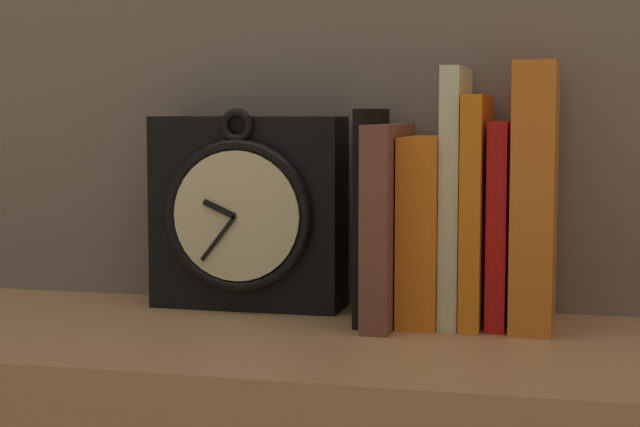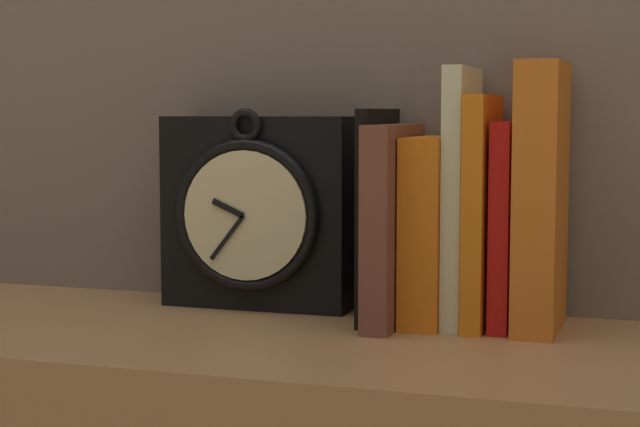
{
  "view_description": "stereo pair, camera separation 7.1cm",
  "coord_description": "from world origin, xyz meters",
  "px_view_note": "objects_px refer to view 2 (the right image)",
  "views": [
    {
      "loc": [
        0.24,
        -0.94,
        1.01
      ],
      "look_at": [
        0.0,
        0.0,
        0.92
      ],
      "focal_mm": 60.0,
      "sensor_mm": 36.0,
      "label": 1
    },
    {
      "loc": [
        0.31,
        -0.92,
        1.01
      ],
      "look_at": [
        0.0,
        0.0,
        0.92
      ],
      "focal_mm": 60.0,
      "sensor_mm": 36.0,
      "label": 2
    }
  ],
  "objects_px": {
    "book_slot0_black": "(378,215)",
    "book_slot4_orange": "(482,211)",
    "clock": "(258,212)",
    "book_slot6_orange": "(541,197)",
    "book_slot5_red": "(507,225)",
    "book_slot1_brown": "(393,224)",
    "book_slot3_cream": "(462,196)",
    "book_slot2_orange": "(431,230)"
  },
  "relations": [
    {
      "from": "book_slot2_orange",
      "to": "book_slot0_black",
      "type": "bearing_deg",
      "value": -179.48
    },
    {
      "from": "book_slot0_black",
      "to": "book_slot6_orange",
      "type": "relative_size",
      "value": 0.83
    },
    {
      "from": "book_slot5_red",
      "to": "book_slot2_orange",
      "type": "bearing_deg",
      "value": -175.85
    },
    {
      "from": "book_slot6_orange",
      "to": "book_slot1_brown",
      "type": "bearing_deg",
      "value": -174.37
    },
    {
      "from": "book_slot0_black",
      "to": "book_slot4_orange",
      "type": "distance_m",
      "value": 0.1
    },
    {
      "from": "book_slot3_cream",
      "to": "book_slot1_brown",
      "type": "bearing_deg",
      "value": -163.19
    },
    {
      "from": "clock",
      "to": "book_slot0_black",
      "type": "xyz_separation_m",
      "value": [
        0.14,
        -0.02,
        0.0
      ]
    },
    {
      "from": "clock",
      "to": "book_slot4_orange",
      "type": "relative_size",
      "value": 0.94
    },
    {
      "from": "book_slot2_orange",
      "to": "book_slot5_red",
      "type": "height_order",
      "value": "book_slot5_red"
    },
    {
      "from": "book_slot2_orange",
      "to": "book_slot6_orange",
      "type": "relative_size",
      "value": 0.72
    },
    {
      "from": "book_slot5_red",
      "to": "book_slot0_black",
      "type": "bearing_deg",
      "value": -177.38
    },
    {
      "from": "book_slot0_black",
      "to": "book_slot5_red",
      "type": "relative_size",
      "value": 1.06
    },
    {
      "from": "book_slot1_brown",
      "to": "book_slot3_cream",
      "type": "xyz_separation_m",
      "value": [
        0.06,
        0.02,
        0.03
      ]
    },
    {
      "from": "clock",
      "to": "book_slot6_orange",
      "type": "height_order",
      "value": "book_slot6_orange"
    },
    {
      "from": "book_slot3_cream",
      "to": "book_slot4_orange",
      "type": "height_order",
      "value": "book_slot3_cream"
    },
    {
      "from": "book_slot3_cream",
      "to": "book_slot5_red",
      "type": "distance_m",
      "value": 0.05
    },
    {
      "from": "book_slot0_black",
      "to": "book_slot5_red",
      "type": "bearing_deg",
      "value": 2.62
    },
    {
      "from": "book_slot1_brown",
      "to": "book_slot6_orange",
      "type": "xyz_separation_m",
      "value": [
        0.14,
        0.01,
        0.03
      ]
    },
    {
      "from": "book_slot1_brown",
      "to": "book_slot4_orange",
      "type": "height_order",
      "value": "book_slot4_orange"
    },
    {
      "from": "book_slot4_orange",
      "to": "book_slot5_red",
      "type": "height_order",
      "value": "book_slot4_orange"
    },
    {
      "from": "book_slot1_brown",
      "to": "book_slot2_orange",
      "type": "bearing_deg",
      "value": 22.86
    },
    {
      "from": "book_slot0_black",
      "to": "book_slot3_cream",
      "type": "distance_m",
      "value": 0.08
    },
    {
      "from": "book_slot5_red",
      "to": "book_slot6_orange",
      "type": "bearing_deg",
      "value": -10.2
    },
    {
      "from": "book_slot1_brown",
      "to": "book_slot3_cream",
      "type": "bearing_deg",
      "value": 16.81
    },
    {
      "from": "clock",
      "to": "book_slot4_orange",
      "type": "xyz_separation_m",
      "value": [
        0.24,
        -0.02,
        0.01
      ]
    },
    {
      "from": "book_slot2_orange",
      "to": "book_slot3_cream",
      "type": "height_order",
      "value": "book_slot3_cream"
    },
    {
      "from": "book_slot1_brown",
      "to": "book_slot5_red",
      "type": "bearing_deg",
      "value": 10.4
    },
    {
      "from": "book_slot2_orange",
      "to": "book_slot3_cream",
      "type": "distance_m",
      "value": 0.04
    },
    {
      "from": "clock",
      "to": "book_slot2_orange",
      "type": "relative_size",
      "value": 1.15
    },
    {
      "from": "book_slot5_red",
      "to": "book_slot1_brown",
      "type": "bearing_deg",
      "value": -169.6
    },
    {
      "from": "book_slot1_brown",
      "to": "book_slot3_cream",
      "type": "distance_m",
      "value": 0.07
    },
    {
      "from": "book_slot0_black",
      "to": "book_slot4_orange",
      "type": "bearing_deg",
      "value": 0.73
    },
    {
      "from": "book_slot0_black",
      "to": "book_slot1_brown",
      "type": "xyz_separation_m",
      "value": [
        0.02,
        -0.01,
        -0.01
      ]
    },
    {
      "from": "book_slot1_brown",
      "to": "book_slot4_orange",
      "type": "relative_size",
      "value": 0.87
    },
    {
      "from": "book_slot3_cream",
      "to": "book_slot4_orange",
      "type": "relative_size",
      "value": 1.12
    },
    {
      "from": "book_slot0_black",
      "to": "book_slot5_red",
      "type": "distance_m",
      "value": 0.13
    },
    {
      "from": "book_slot6_orange",
      "to": "book_slot5_red",
      "type": "bearing_deg",
      "value": 169.8
    },
    {
      "from": "book_slot0_black",
      "to": "book_slot5_red",
      "type": "height_order",
      "value": "book_slot0_black"
    },
    {
      "from": "book_slot1_brown",
      "to": "clock",
      "type": "bearing_deg",
      "value": 166.4
    },
    {
      "from": "book_slot1_brown",
      "to": "book_slot4_orange",
      "type": "bearing_deg",
      "value": 10.26
    },
    {
      "from": "book_slot1_brown",
      "to": "book_slot5_red",
      "type": "height_order",
      "value": "book_slot5_red"
    },
    {
      "from": "book_slot4_orange",
      "to": "book_slot5_red",
      "type": "distance_m",
      "value": 0.03
    }
  ]
}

